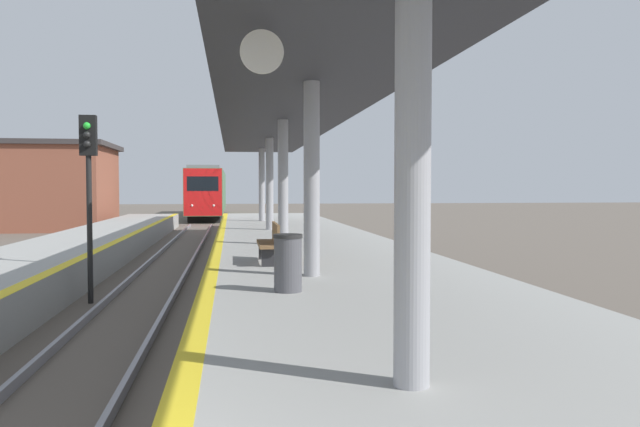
{
  "coord_description": "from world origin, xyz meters",
  "views": [
    {
      "loc": [
        2.09,
        -2.94,
        2.61
      ],
      "look_at": [
        5.22,
        19.18,
        1.69
      ],
      "focal_mm": 35.0,
      "sensor_mm": 36.0,
      "label": 1
    }
  ],
  "objects_px": {
    "trash_bin": "(288,263)",
    "signal_mid": "(89,172)",
    "train": "(209,193)",
    "bench": "(271,242)"
  },
  "relations": [
    {
      "from": "bench",
      "to": "signal_mid",
      "type": "bearing_deg",
      "value": 178.3
    },
    {
      "from": "signal_mid",
      "to": "train",
      "type": "bearing_deg",
      "value": 88.53
    },
    {
      "from": "train",
      "to": "signal_mid",
      "type": "relative_size",
      "value": 5.46
    },
    {
      "from": "trash_bin",
      "to": "bench",
      "type": "relative_size",
      "value": 0.53
    },
    {
      "from": "signal_mid",
      "to": "bench",
      "type": "distance_m",
      "value": 4.37
    },
    {
      "from": "signal_mid",
      "to": "trash_bin",
      "type": "bearing_deg",
      "value": -45.66
    },
    {
      "from": "trash_bin",
      "to": "bench",
      "type": "distance_m",
      "value": 4.08
    },
    {
      "from": "train",
      "to": "trash_bin",
      "type": "height_order",
      "value": "train"
    },
    {
      "from": "train",
      "to": "trash_bin",
      "type": "distance_m",
      "value": 46.88
    },
    {
      "from": "trash_bin",
      "to": "signal_mid",
      "type": "bearing_deg",
      "value": 134.34
    }
  ]
}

